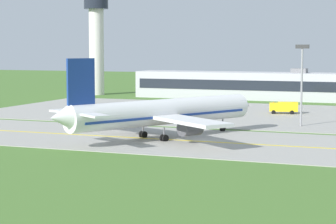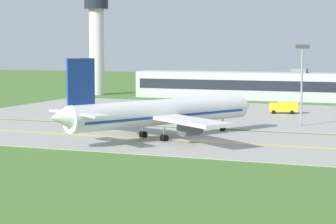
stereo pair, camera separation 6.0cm
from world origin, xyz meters
The scene contains 9 objects.
ground_plane centered at (0.00, 0.00, 0.00)m, with size 500.00×500.00×0.00m, color #47702D.
taxiway_strip centered at (0.00, 0.00, 0.05)m, with size 240.00×28.00×0.10m, color #9E9B93.
apron_pad centered at (10.00, 42.00, 0.05)m, with size 140.00×52.00×0.10m, color #9E9B93.
taxiway_centreline centered at (0.00, 0.00, 0.11)m, with size 220.00×0.60×0.01m, color yellow.
airplane_lead centered at (-6.55, 0.91, 4.13)m, with size 30.14×36.26×12.70m.
service_truck_fuel centered at (4.16, 45.17, 1.53)m, with size 6.29×3.30×2.60m.
terminal_building centered at (-11.80, 81.87, 3.71)m, with size 64.94×10.51×8.58m.
control_tower centered at (-59.09, 81.40, 18.16)m, with size 7.60×7.60×30.49m.
apron_light_mast centered at (11.15, 24.77, 9.33)m, with size 2.40×0.50×14.70m.
Camera 2 is at (30.27, -91.95, 14.27)m, focal length 69.22 mm.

